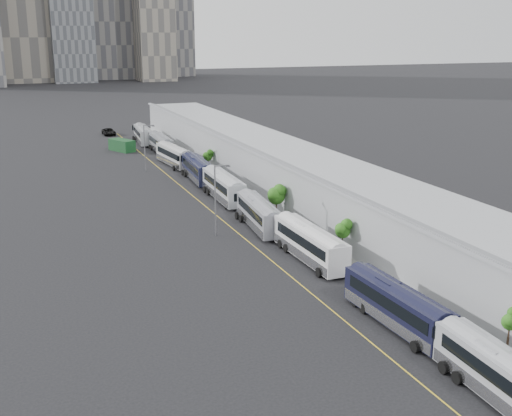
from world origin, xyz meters
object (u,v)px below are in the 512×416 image
bus_3 (259,216)px  street_lamp_near (217,195)px  bus_2 (310,246)px  bus_4 (224,189)px  bus_7 (161,145)px  bus_5 (198,171)px  bus_8 (143,136)px  street_lamp_far (146,145)px  bus_1 (397,309)px  suv (109,132)px  bus_0 (505,383)px  shipping_container (122,145)px  bus_6 (174,157)px

bus_3 → street_lamp_near: (-5.93, -0.96, 3.55)m
bus_3 → bus_2: bearing=-81.5°
bus_4 → bus_7: (0.40, 41.65, -0.13)m
bus_5 → bus_8: (-0.66, 40.83, -0.01)m
bus_5 → street_lamp_far: size_ratio=1.59×
bus_1 → street_lamp_far: bearing=92.9°
bus_3 → bus_8: size_ratio=0.97×
bus_8 → bus_3: bearing=-85.3°
bus_2 → street_lamp_near: 14.42m
suv → bus_0: bearing=-88.6°
shipping_container → bus_4: bearing=-106.0°
street_lamp_far → shipping_container: size_ratio=1.33×
bus_2 → bus_3: (-0.70, 13.28, -0.07)m
bus_1 → bus_3: bus_3 is taller
bus_4 → bus_5: 13.81m
bus_4 → street_lamp_far: 25.46m
bus_0 → suv: (-5.85, 127.93, -0.76)m
bus_1 → bus_6: size_ratio=0.98×
bus_1 → street_lamp_far: 70.61m
bus_2 → bus_5: bearing=89.7°
bus_5 → bus_6: bus_5 is taller
bus_7 → street_lamp_near: street_lamp_near is taller
bus_7 → street_lamp_far: size_ratio=1.53×
street_lamp_far → bus_8: bearing=79.2°
bus_7 → bus_2: bearing=-88.7°
bus_8 → suv: size_ratio=2.27×
bus_6 → bus_7: size_ratio=1.02×
bus_1 → bus_3: size_ratio=0.99×
bus_3 → bus_7: bearing=94.6°
shipping_container → bus_3: bearing=-108.4°
bus_8 → shipping_container: bus_8 is taller
bus_4 → street_lamp_far: bearing=106.5°
bus_1 → bus_3: 30.63m
street_lamp_far → bus_5: bearing=-58.9°
bus_8 → street_lamp_near: 71.09m
bus_6 → shipping_container: size_ratio=2.07×
bus_3 → bus_8: bearing=95.6°
bus_4 → suv: size_ratio=2.38×
bus_5 → street_lamp_near: 30.82m
suv → bus_2: bearing=-87.6°
bus_2 → street_lamp_near: (-6.63, 12.33, 3.47)m
bus_1 → shipping_container: bus_1 is taller
bus_7 → bus_8: (-0.95, 12.99, 0.04)m
bus_4 → bus_0: bearing=-88.1°
bus_4 → suv: bus_4 is taller
street_lamp_far → shipping_container: bearing=91.2°
bus_7 → street_lamp_near: size_ratio=1.44×
bus_4 → bus_5: size_ratio=1.04×
bus_3 → suv: 84.64m
bus_6 → street_lamp_near: (-5.93, -43.73, 3.53)m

